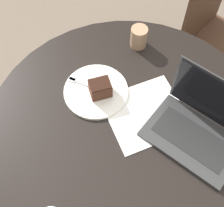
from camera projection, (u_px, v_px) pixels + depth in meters
ground_plane at (123, 186)px, 1.81m from camera, size 12.00×12.00×0.00m
dining_table at (127, 144)px, 1.28m from camera, size 1.07×1.07×0.77m
chair at (216, 41)px, 1.75m from camera, size 0.58×0.58×0.91m
paper_document at (146, 113)px, 1.16m from camera, size 0.31×0.29×0.00m
plate at (96, 91)px, 1.21m from camera, size 0.25×0.25×0.01m
cake_slice at (100, 88)px, 1.17m from camera, size 0.08×0.06×0.07m
fork at (84, 84)px, 1.22m from camera, size 0.14×0.13×0.00m
coffee_glass at (139, 37)px, 1.30m from camera, size 0.07×0.07×0.09m
laptop at (199, 128)px, 1.08m from camera, size 0.37×0.39×0.25m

